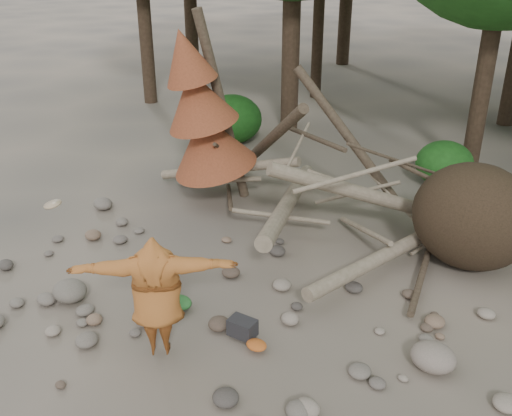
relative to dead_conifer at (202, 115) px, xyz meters
The scene contains 12 objects.
ground 5.05m from the dead_conifer, 47.26° to the right, with size 120.00×120.00×0.00m, color #514C44.
deadfall_pile 5.33m from the dead_conifer, ahead, with size 8.55×5.24×3.30m.
dead_conifer is the anchor object (origin of this frame).
bush_left 4.72m from the dead_conifer, 121.92° to the left, with size 1.80×1.80×1.44m, color #164712.
bush_mid 6.11m from the dead_conifer, 48.52° to the left, with size 1.40×1.40×1.12m, color #1E5A1A.
frisbee_thrower 5.45m from the dead_conifer, 54.93° to the right, with size 3.23×1.98×1.89m.
backpack 5.43m from the dead_conifer, 41.54° to the right, with size 0.41×0.27×0.27m, color black.
cloth_green 4.68m from the dead_conifer, 53.84° to the right, with size 0.45×0.38×0.17m, color #29682C.
cloth_orange 5.78m from the dead_conifer, 39.93° to the right, with size 0.33×0.27×0.12m, color #B3541E.
boulder_front_left 4.81m from the dead_conifer, 79.02° to the right, with size 0.60×0.54×0.36m, color #696257.
boulder_mid_right 7.00m from the dead_conifer, 19.47° to the right, with size 0.65×0.58×0.39m, color gray.
boulder_mid_left 3.05m from the dead_conifer, 134.63° to the right, with size 0.45×0.40×0.27m, color #686158.
Camera 1 is at (5.14, -5.46, 5.49)m, focal length 40.00 mm.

